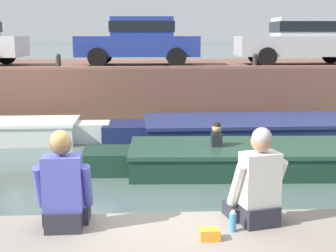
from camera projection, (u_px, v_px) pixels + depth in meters
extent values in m
plane|color=#4C605B|center=(145.00, 171.00, 9.46)|extent=(400.00, 400.00, 0.00)
cube|color=brown|center=(143.00, 88.00, 16.67)|extent=(60.00, 6.00, 1.74)
cube|color=#925F4C|center=(143.00, 68.00, 13.68)|extent=(60.00, 0.24, 0.08)
cube|color=white|center=(93.00, 132.00, 12.18)|extent=(0.88, 0.79, 0.48)
cube|color=navy|center=(253.00, 131.00, 12.31)|extent=(5.62, 2.22, 0.48)
cube|color=navy|center=(125.00, 132.00, 12.10)|extent=(1.13, 1.21, 0.48)
cube|color=navy|center=(253.00, 120.00, 12.26)|extent=(5.68, 2.28, 0.08)
cube|color=brown|center=(269.00, 124.00, 12.31)|extent=(0.25, 1.96, 0.06)
cube|color=#193828|center=(252.00, 160.00, 9.49)|extent=(4.96, 1.97, 0.44)
cube|color=#193828|center=(107.00, 161.00, 9.44)|extent=(1.02, 1.01, 0.44)
cube|color=#244836|center=(253.00, 147.00, 9.44)|extent=(5.03, 2.03, 0.08)
cube|color=brown|center=(270.00, 152.00, 9.46)|extent=(0.31, 1.60, 0.06)
cube|color=black|center=(216.00, 144.00, 9.41)|extent=(0.21, 0.33, 0.44)
sphere|color=tan|center=(217.00, 128.00, 9.35)|extent=(0.19, 0.19, 0.19)
sphere|color=black|center=(217.00, 126.00, 9.34)|extent=(0.17, 0.17, 0.17)
cylinder|color=black|center=(6.00, 55.00, 15.79)|extent=(0.61, 0.20, 0.60)
cube|color=#233893|center=(138.00, 46.00, 15.15)|extent=(3.95, 1.88, 0.64)
cube|color=#233893|center=(143.00, 27.00, 15.03)|extent=(1.99, 1.61, 0.60)
cube|color=black|center=(143.00, 27.00, 15.03)|extent=(2.07, 1.65, 0.33)
cylinder|color=black|center=(97.00, 58.00, 14.28)|extent=(0.60, 0.20, 0.60)
cylinder|color=black|center=(104.00, 55.00, 16.06)|extent=(0.60, 0.20, 0.60)
cylinder|color=black|center=(177.00, 57.00, 14.36)|extent=(0.60, 0.20, 0.60)
cylinder|color=black|center=(174.00, 55.00, 16.14)|extent=(0.60, 0.20, 0.60)
cube|color=#B7BABC|center=(301.00, 46.00, 15.46)|extent=(4.31, 1.89, 0.64)
cube|color=#B7BABC|center=(308.00, 27.00, 15.34)|extent=(2.18, 1.59, 0.60)
cube|color=black|center=(308.00, 27.00, 15.34)|extent=(2.27, 1.62, 0.33)
cylinder|color=black|center=(267.00, 57.00, 14.65)|extent=(0.61, 0.21, 0.60)
cylinder|color=black|center=(256.00, 55.00, 16.36)|extent=(0.61, 0.21, 0.60)
cylinder|color=black|center=(331.00, 55.00, 16.39)|extent=(0.61, 0.21, 0.60)
cylinder|color=#2D2B28|center=(58.00, 63.00, 13.64)|extent=(0.14, 0.14, 0.35)
sphere|color=#2D2B28|center=(58.00, 56.00, 13.60)|extent=(0.15, 0.15, 0.15)
cylinder|color=#2D2B28|center=(255.00, 62.00, 13.97)|extent=(0.14, 0.14, 0.35)
sphere|color=#2D2B28|center=(255.00, 56.00, 13.93)|extent=(0.15, 0.15, 0.15)
cube|color=#282833|center=(64.00, 219.00, 4.43)|extent=(0.35, 0.29, 0.20)
cube|color=#282833|center=(67.00, 214.00, 4.65)|extent=(0.45, 0.33, 0.14)
cube|color=#4C51B2|center=(63.00, 183.00, 4.36)|extent=(0.36, 0.23, 0.52)
cylinder|color=#4C51B2|center=(87.00, 186.00, 4.44)|extent=(0.10, 0.29, 0.47)
cylinder|color=#4C51B2|center=(40.00, 187.00, 4.40)|extent=(0.10, 0.29, 0.47)
sphere|color=brown|center=(61.00, 144.00, 4.29)|extent=(0.20, 0.20, 0.20)
sphere|color=tan|center=(60.00, 140.00, 4.27)|extent=(0.19, 0.19, 0.19)
cube|color=#282833|center=(258.00, 214.00, 4.55)|extent=(0.40, 0.35, 0.20)
cube|color=#282833|center=(248.00, 209.00, 4.76)|extent=(0.50, 0.42, 0.14)
cube|color=silver|center=(260.00, 179.00, 4.48)|extent=(0.40, 0.30, 0.52)
cylinder|color=silver|center=(277.00, 181.00, 4.60)|extent=(0.16, 0.30, 0.47)
cylinder|color=silver|center=(236.00, 185.00, 4.47)|extent=(0.16, 0.30, 0.47)
sphere|color=#A37556|center=(261.00, 141.00, 4.41)|extent=(0.20, 0.20, 0.20)
sphere|color=gray|center=(262.00, 137.00, 4.39)|extent=(0.19, 0.19, 0.19)
cylinder|color=#3F8CCC|center=(233.00, 222.00, 4.38)|extent=(0.06, 0.06, 0.18)
cylinder|color=white|center=(233.00, 212.00, 4.36)|extent=(0.04, 0.04, 0.02)
cube|color=orange|center=(210.00, 234.00, 4.21)|extent=(0.18, 0.12, 0.10)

